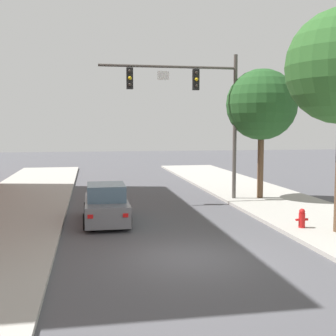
# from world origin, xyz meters

# --- Properties ---
(ground_plane) EXTENTS (120.00, 120.00, 0.00)m
(ground_plane) POSITION_xyz_m (0.00, 0.00, 0.00)
(ground_plane) COLOR #4C4C51
(traffic_signal_mast) EXTENTS (7.15, 0.38, 7.50)m
(traffic_signal_mast) POSITION_xyz_m (2.56, 9.57, 5.37)
(traffic_signal_mast) COLOR #514C47
(traffic_signal_mast) RESTS_ON sidewalk_right
(car_lead_grey) EXTENTS (1.85, 4.25, 1.60)m
(car_lead_grey) POSITION_xyz_m (-2.29, 5.39, 0.72)
(car_lead_grey) COLOR slate
(car_lead_grey) RESTS_ON ground
(fire_hydrant) EXTENTS (0.48, 0.24, 0.72)m
(fire_hydrant) POSITION_xyz_m (4.86, 2.48, 0.51)
(fire_hydrant) COLOR red
(fire_hydrant) RESTS_ON sidewalk_right
(street_tree_second) EXTENTS (3.72, 3.72, 6.81)m
(street_tree_second) POSITION_xyz_m (6.02, 9.47, 5.07)
(street_tree_second) COLOR brown
(street_tree_second) RESTS_ON sidewalk_right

